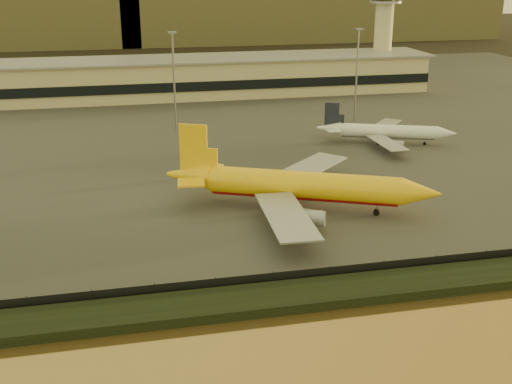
% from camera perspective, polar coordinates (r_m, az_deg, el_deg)
% --- Properties ---
extents(ground, '(900.00, 900.00, 0.00)m').
position_cam_1_polar(ground, '(101.37, 3.09, -4.82)').
color(ground, black).
rests_on(ground, ground).
extents(embankment, '(320.00, 7.00, 1.40)m').
position_cam_1_polar(embankment, '(86.52, 6.12, -8.92)').
color(embankment, black).
rests_on(embankment, ground).
extents(tarmac, '(320.00, 220.00, 0.20)m').
position_cam_1_polar(tarmac, '(190.20, -4.55, 6.83)').
color(tarmac, '#2D2D2D').
rests_on(tarmac, ground).
extents(perimeter_fence, '(300.00, 0.05, 2.20)m').
position_cam_1_polar(perimeter_fence, '(89.60, 5.32, -7.40)').
color(perimeter_fence, black).
rests_on(perimeter_fence, tarmac).
extents(terminal_building, '(202.00, 25.00, 12.60)m').
position_cam_1_polar(terminal_building, '(217.60, -9.60, 9.89)').
color(terminal_building, tan).
rests_on(terminal_building, tarmac).
extents(control_tower, '(11.20, 11.20, 35.50)m').
position_cam_1_polar(control_tower, '(240.42, 11.30, 14.39)').
color(control_tower, tan).
rests_on(control_tower, tarmac).
extents(apron_light_masts, '(152.20, 12.20, 25.40)m').
position_cam_1_polar(apron_light_masts, '(170.72, 1.35, 10.76)').
color(apron_light_masts, slate).
rests_on(apron_light_masts, tarmac).
extents(dhl_cargo_jet, '(46.73, 44.28, 14.72)m').
position_cam_1_polar(dhl_cargo_jet, '(114.35, 3.83, 0.53)').
color(dhl_cargo_jet, '#F2B30C').
rests_on(dhl_cargo_jet, tarmac).
extents(white_narrowbody_jet, '(32.60, 30.83, 9.71)m').
position_cam_1_polar(white_narrowbody_jet, '(161.06, 11.46, 5.26)').
color(white_narrowbody_jet, silver).
rests_on(white_narrowbody_jet, tarmac).
extents(gse_vehicle_yellow, '(4.81, 2.80, 2.04)m').
position_cam_1_polar(gse_vehicle_yellow, '(123.05, 2.64, 0.28)').
color(gse_vehicle_yellow, '#F2B30C').
rests_on(gse_vehicle_yellow, tarmac).
extents(gse_vehicle_white, '(4.13, 2.11, 1.80)m').
position_cam_1_polar(gse_vehicle_white, '(132.62, -5.73, 1.59)').
color(gse_vehicle_white, silver).
rests_on(gse_vehicle_white, tarmac).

